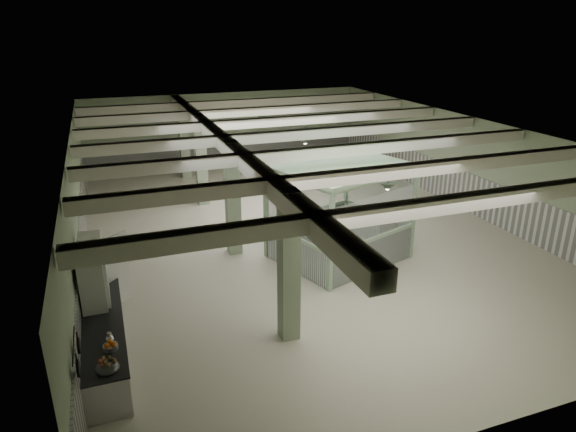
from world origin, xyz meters
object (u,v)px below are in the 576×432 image
object	(u,v)px
walkin_cooler	(96,289)
guard_booth	(340,197)
prep_counter	(104,330)
filing_cabinet	(392,228)

from	to	relation	value
walkin_cooler	guard_booth	xyz separation A→B (m)	(7.08, 1.54, 0.99)
prep_counter	walkin_cooler	size ratio (longest dim) A/B	2.33
prep_counter	walkin_cooler	xyz separation A→B (m)	(-0.08, 1.02, 0.52)
prep_counter	filing_cabinet	xyz separation A→B (m)	(8.91, 2.57, 0.23)
guard_booth	prep_counter	bearing A→B (deg)	-178.63
guard_booth	walkin_cooler	bearing A→B (deg)	173.53
walkin_cooler	guard_booth	world-z (taller)	guard_booth
walkin_cooler	filing_cabinet	xyz separation A→B (m)	(8.99, 1.55, -0.29)
prep_counter	guard_booth	xyz separation A→B (m)	(6.99, 2.56, 1.51)
prep_counter	walkin_cooler	bearing A→B (deg)	94.67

